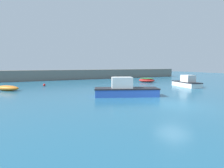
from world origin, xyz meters
name	(u,v)px	position (x,y,z in m)	size (l,w,h in m)	color
ground_plane	(173,106)	(0.00, 0.00, -0.10)	(120.00, 120.00, 0.20)	#235B7A
harbor_breakwater	(80,74)	(0.00, 28.74, 1.07)	(51.90, 3.01, 2.14)	slate
motorboat_with_cabin	(187,83)	(10.36, 8.01, 0.61)	(2.62, 4.85, 1.72)	white
open_tender_yellow	(7,88)	(-12.89, 14.53, 0.32)	(3.24, 3.10, 0.64)	orange
rowboat_with_red_cover	(147,80)	(9.28, 16.20, 0.41)	(3.06, 3.03, 0.82)	red
motorboat_grey_hull	(125,90)	(-1.63, 4.94, 0.66)	(6.63, 4.05, 1.93)	#2D56B7
mooring_buoy_orange	(121,82)	(4.10, 16.60, 0.22)	(0.44, 0.44, 0.44)	orange
mooring_buoy_red	(44,85)	(-8.42, 17.63, 0.18)	(0.37, 0.37, 0.37)	red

